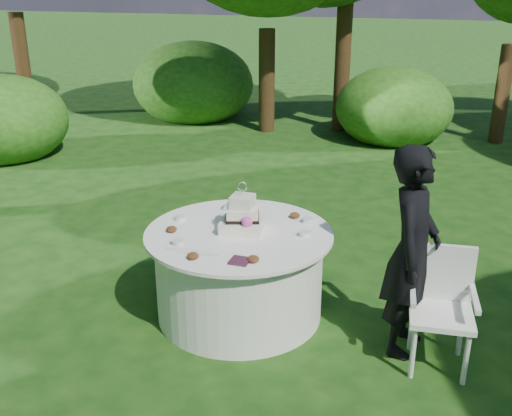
{
  "coord_description": "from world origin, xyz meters",
  "views": [
    {
      "loc": [
        1.6,
        -4.24,
        2.74
      ],
      "look_at": [
        0.15,
        0.0,
        1.0
      ],
      "focal_mm": 42.0,
      "sensor_mm": 36.0,
      "label": 1
    }
  ],
  "objects_px": {
    "guest": "(412,252)",
    "table": "(239,273)",
    "chair": "(441,299)",
    "cake": "(243,218)",
    "napkins": "(240,261)"
  },
  "relations": [
    {
      "from": "napkins",
      "to": "cake",
      "type": "distance_m",
      "value": 0.6
    },
    {
      "from": "chair",
      "to": "cake",
      "type": "bearing_deg",
      "value": 173.28
    },
    {
      "from": "napkins",
      "to": "guest",
      "type": "xyz_separation_m",
      "value": [
        1.19,
        0.48,
        0.04
      ]
    },
    {
      "from": "cake",
      "to": "napkins",
      "type": "bearing_deg",
      "value": -72.27
    },
    {
      "from": "napkins",
      "to": "chair",
      "type": "bearing_deg",
      "value": 14.48
    },
    {
      "from": "table",
      "to": "cake",
      "type": "xyz_separation_m",
      "value": [
        0.02,
        0.04,
        0.5
      ]
    },
    {
      "from": "cake",
      "to": "chair",
      "type": "bearing_deg",
      "value": -6.72
    },
    {
      "from": "napkins",
      "to": "guest",
      "type": "distance_m",
      "value": 1.29
    },
    {
      "from": "napkins",
      "to": "table",
      "type": "xyz_separation_m",
      "value": [
        -0.2,
        0.52,
        -0.39
      ]
    },
    {
      "from": "napkins",
      "to": "guest",
      "type": "bearing_deg",
      "value": 21.82
    },
    {
      "from": "table",
      "to": "chair",
      "type": "xyz_separation_m",
      "value": [
        1.64,
        -0.15,
        0.13
      ]
    },
    {
      "from": "table",
      "to": "chair",
      "type": "bearing_deg",
      "value": -5.19
    },
    {
      "from": "guest",
      "to": "table",
      "type": "relative_size",
      "value": 1.05
    },
    {
      "from": "guest",
      "to": "table",
      "type": "height_order",
      "value": "guest"
    },
    {
      "from": "guest",
      "to": "cake",
      "type": "bearing_deg",
      "value": 92.11
    }
  ]
}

